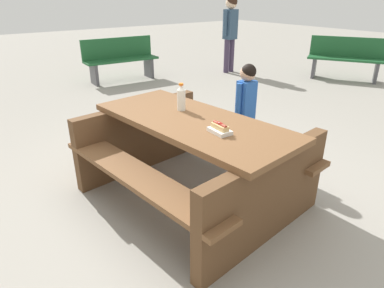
# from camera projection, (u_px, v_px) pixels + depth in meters

# --- Properties ---
(ground_plane) EXTENTS (30.00, 30.00, 0.00)m
(ground_plane) POSITION_uv_depth(u_px,v_px,m) (192.00, 196.00, 3.09)
(ground_plane) COLOR gray
(ground_plane) RESTS_ON ground
(picnic_table) EXTENTS (1.94, 1.59, 0.75)m
(picnic_table) POSITION_uv_depth(u_px,v_px,m) (192.00, 153.00, 2.91)
(picnic_table) COLOR brown
(picnic_table) RESTS_ON ground
(soda_bottle) EXTENTS (0.07, 0.07, 0.24)m
(soda_bottle) POSITION_uv_depth(u_px,v_px,m) (181.00, 98.00, 2.96)
(soda_bottle) COLOR silver
(soda_bottle) RESTS_ON picnic_table
(hotdog_tray) EXTENTS (0.19, 0.12, 0.08)m
(hotdog_tray) POSITION_uv_depth(u_px,v_px,m) (220.00, 129.00, 2.50)
(hotdog_tray) COLOR white
(hotdog_tray) RESTS_ON picnic_table
(child_in_coat) EXTENTS (0.17, 0.26, 1.05)m
(child_in_coat) POSITION_uv_depth(u_px,v_px,m) (246.00, 101.00, 3.51)
(child_in_coat) COLOR #262633
(child_in_coat) RESTS_ON ground
(park_bench_near) EXTENTS (0.49, 1.52, 0.85)m
(park_bench_near) POSITION_uv_depth(u_px,v_px,m) (120.00, 58.00, 6.97)
(park_bench_near) COLOR #1E592D
(park_bench_near) RESTS_ON ground
(park_bench_mid) EXTENTS (1.50, 1.08, 0.85)m
(park_bench_mid) POSITION_uv_depth(u_px,v_px,m) (346.00, 58.00, 7.05)
(park_bench_mid) COLOR #1E592D
(park_bench_mid) RESTS_ON ground
(bystander_adult) EXTENTS (0.26, 0.40, 1.62)m
(bystander_adult) POSITION_uv_depth(u_px,v_px,m) (230.00, 25.00, 7.44)
(bystander_adult) COLOR #3F334C
(bystander_adult) RESTS_ON ground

